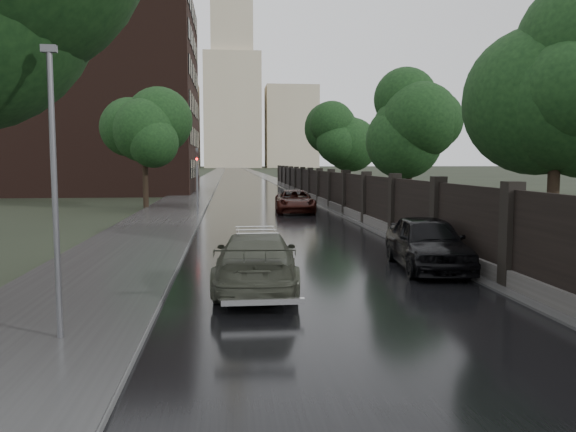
{
  "coord_description": "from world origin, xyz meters",
  "views": [
    {
      "loc": [
        -2.47,
        -8.34,
        3.19
      ],
      "look_at": [
        -0.63,
        9.02,
        1.5
      ],
      "focal_mm": 35.0,
      "sensor_mm": 36.0,
      "label": 1
    }
  ],
  "objects_px": {
    "car_right_near": "(427,242)",
    "tree_left_far": "(144,131)",
    "volga_sedan": "(256,260)",
    "car_right_far": "(295,201)",
    "lamp_post": "(55,193)",
    "tree_right_b": "(410,130)",
    "tree_right_a": "(557,104)",
    "tree_right_c": "(343,142)",
    "traffic_light": "(197,175)"
  },
  "relations": [
    {
      "from": "tree_right_a",
      "to": "tree_right_b",
      "type": "xyz_separation_m",
      "value": [
        0.0,
        14.0,
        0.0
      ]
    },
    {
      "from": "car_right_near",
      "to": "car_right_far",
      "type": "distance_m",
      "value": 18.95
    },
    {
      "from": "tree_right_c",
      "to": "car_right_far",
      "type": "xyz_separation_m",
      "value": [
        -5.84,
        -13.47,
        -4.24
      ]
    },
    {
      "from": "traffic_light",
      "to": "tree_right_a",
      "type": "bearing_deg",
      "value": -55.23
    },
    {
      "from": "car_right_near",
      "to": "tree_left_far",
      "type": "bearing_deg",
      "value": 122.08
    },
    {
      "from": "tree_right_c",
      "to": "car_right_far",
      "type": "distance_m",
      "value": 15.28
    },
    {
      "from": "tree_right_a",
      "to": "car_right_far",
      "type": "distance_m",
      "value": 19.88
    },
    {
      "from": "tree_left_far",
      "to": "tree_right_a",
      "type": "relative_size",
      "value": 1.05
    },
    {
      "from": "tree_right_b",
      "to": "lamp_post",
      "type": "xyz_separation_m",
      "value": [
        -12.9,
        -20.5,
        -2.28
      ]
    },
    {
      "from": "tree_right_c",
      "to": "traffic_light",
      "type": "xyz_separation_m",
      "value": [
        -11.8,
        -15.01,
        -2.55
      ]
    },
    {
      "from": "tree_right_b",
      "to": "tree_left_far",
      "type": "bearing_deg",
      "value": 152.7
    },
    {
      "from": "tree_right_a",
      "to": "tree_right_b",
      "type": "distance_m",
      "value": 14.0
    },
    {
      "from": "lamp_post",
      "to": "tree_right_a",
      "type": "bearing_deg",
      "value": 26.74
    },
    {
      "from": "tree_right_a",
      "to": "tree_left_far",
      "type": "bearing_deg",
      "value": 125.17
    },
    {
      "from": "tree_left_far",
      "to": "tree_right_a",
      "type": "xyz_separation_m",
      "value": [
        15.5,
        -22.0,
        -0.29
      ]
    },
    {
      "from": "lamp_post",
      "to": "volga_sedan",
      "type": "height_order",
      "value": "lamp_post"
    },
    {
      "from": "tree_right_b",
      "to": "volga_sedan",
      "type": "relative_size",
      "value": 1.41
    },
    {
      "from": "tree_left_far",
      "to": "lamp_post",
      "type": "distance_m",
      "value": 28.73
    },
    {
      "from": "traffic_light",
      "to": "volga_sedan",
      "type": "height_order",
      "value": "traffic_light"
    },
    {
      "from": "traffic_light",
      "to": "volga_sedan",
      "type": "distance_m",
      "value": 19.67
    },
    {
      "from": "tree_right_a",
      "to": "tree_right_c",
      "type": "height_order",
      "value": "same"
    },
    {
      "from": "tree_right_b",
      "to": "car_right_near",
      "type": "bearing_deg",
      "value": -105.95
    },
    {
      "from": "tree_right_a",
      "to": "tree_right_b",
      "type": "height_order",
      "value": "same"
    },
    {
      "from": "volga_sedan",
      "to": "tree_left_far",
      "type": "bearing_deg",
      "value": -72.22
    },
    {
      "from": "tree_left_far",
      "to": "car_right_far",
      "type": "relative_size",
      "value": 1.44
    },
    {
      "from": "lamp_post",
      "to": "volga_sedan",
      "type": "relative_size",
      "value": 1.02
    },
    {
      "from": "tree_left_far",
      "to": "tree_right_c",
      "type": "distance_m",
      "value": 18.45
    },
    {
      "from": "tree_right_b",
      "to": "car_right_near",
      "type": "height_order",
      "value": "tree_right_b"
    },
    {
      "from": "tree_right_a",
      "to": "volga_sedan",
      "type": "height_order",
      "value": "tree_right_a"
    },
    {
      "from": "lamp_post",
      "to": "traffic_light",
      "type": "bearing_deg",
      "value": 87.32
    },
    {
      "from": "tree_left_far",
      "to": "volga_sedan",
      "type": "bearing_deg",
      "value": -75.77
    },
    {
      "from": "tree_left_far",
      "to": "traffic_light",
      "type": "relative_size",
      "value": 1.85
    },
    {
      "from": "tree_right_b",
      "to": "lamp_post",
      "type": "distance_m",
      "value": 24.33
    },
    {
      "from": "tree_right_b",
      "to": "volga_sedan",
      "type": "height_order",
      "value": "tree_right_b"
    },
    {
      "from": "tree_right_b",
      "to": "traffic_light",
      "type": "distance_m",
      "value": 12.44
    },
    {
      "from": "tree_left_far",
      "to": "volga_sedan",
      "type": "relative_size",
      "value": 1.48
    },
    {
      "from": "tree_left_far",
      "to": "traffic_light",
      "type": "height_order",
      "value": "tree_left_far"
    },
    {
      "from": "tree_left_far",
      "to": "lamp_post",
      "type": "relative_size",
      "value": 1.45
    },
    {
      "from": "tree_right_a",
      "to": "volga_sedan",
      "type": "bearing_deg",
      "value": -165.25
    },
    {
      "from": "traffic_light",
      "to": "car_right_near",
      "type": "bearing_deg",
      "value": -66.05
    },
    {
      "from": "tree_right_a",
      "to": "lamp_post",
      "type": "relative_size",
      "value": 1.37
    },
    {
      "from": "tree_right_a",
      "to": "car_right_near",
      "type": "bearing_deg",
      "value": -175.22
    },
    {
      "from": "tree_left_far",
      "to": "tree_right_a",
      "type": "height_order",
      "value": "tree_left_far"
    },
    {
      "from": "tree_right_a",
      "to": "car_right_far",
      "type": "relative_size",
      "value": 1.37
    },
    {
      "from": "volga_sedan",
      "to": "car_right_far",
      "type": "xyz_separation_m",
      "value": [
        3.46,
        20.98,
        -0.01
      ]
    },
    {
      "from": "tree_right_a",
      "to": "lamp_post",
      "type": "height_order",
      "value": "tree_right_a"
    },
    {
      "from": "car_right_far",
      "to": "tree_right_b",
      "type": "bearing_deg",
      "value": -34.84
    },
    {
      "from": "lamp_post",
      "to": "tree_right_c",
      "type": "bearing_deg",
      "value": 71.48
    },
    {
      "from": "volga_sedan",
      "to": "car_right_far",
      "type": "distance_m",
      "value": 21.26
    },
    {
      "from": "tree_right_c",
      "to": "lamp_post",
      "type": "height_order",
      "value": "tree_right_c"
    }
  ]
}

